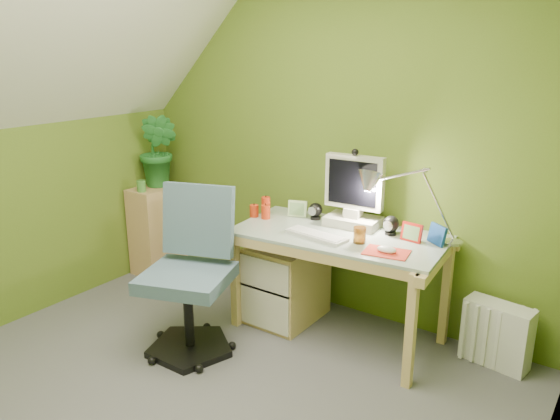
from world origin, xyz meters
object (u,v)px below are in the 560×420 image
Objects in this scene: radiator at (497,334)px; desk_lamp at (424,187)px; desk at (337,285)px; potted_plant at (159,150)px; monitor at (354,188)px; task_chair at (186,275)px; side_ledge at (157,229)px.

desk_lamp is at bearing -165.38° from radiator.
desk is 1.84m from potted_plant.
desk_lamp is (0.45, 0.18, 0.67)m from desk.
monitor reaches higher than desk.
task_chair is at bearing -147.08° from desk_lamp.
potted_plant is at bearing 66.29° from side_ledge.
monitor is 0.71× the size of side_ledge.
task_chair is at bearing -35.24° from side_ledge.
desk is at bearing 28.57° from task_chair.
desk_lamp is 0.64× the size of task_chair.
task_chair reaches higher than side_ledge.
side_ledge is 1.21× the size of potted_plant.
desk is 1.28× the size of task_chair.
potted_plant is 1.55× the size of radiator.
side_ledge is at bearing 125.49° from task_chair.
desk_lamp is 0.96m from radiator.
task_chair reaches higher than desk.
desk is 1.74m from side_ledge.
monitor reaches higher than task_chair.
radiator is at bearing 2.18° from potted_plant.
desk_lamp reaches higher than task_chair.
desk_lamp is 0.91× the size of side_ledge.
task_chair is 1.85m from radiator.
side_ledge is at bearing 178.77° from monitor.
desk_lamp reaches higher than side_ledge.
task_chair is (1.08, -0.83, -0.50)m from potted_plant.
potted_plant is (-2.16, -0.05, -0.01)m from desk_lamp.
desk_lamp is at bearing 1.35° from potted_plant.
desk is 3.40× the size of radiator.
potted_plant is (-1.71, 0.13, 0.66)m from desk.
potted_plant is at bearing 175.20° from desk_lamp.
radiator is at bearing 3.23° from side_ledge.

